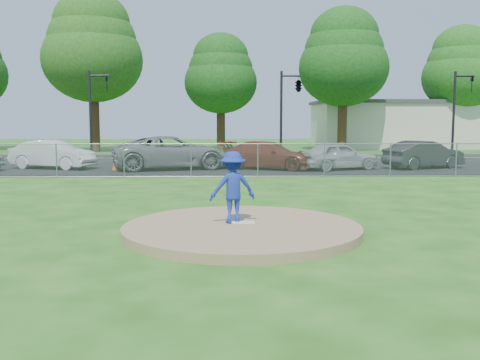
% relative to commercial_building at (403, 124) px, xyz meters
% --- Properties ---
extents(ground, '(120.00, 120.00, 0.00)m').
position_rel_commercial_building_xyz_m(ground, '(-16.00, -28.00, -2.16)').
color(ground, '#1F5312').
rests_on(ground, ground).
extents(pitchers_mound, '(5.40, 5.40, 0.20)m').
position_rel_commercial_building_xyz_m(pitchers_mound, '(-16.00, -38.00, -2.06)').
color(pitchers_mound, '#90734F').
rests_on(pitchers_mound, ground).
extents(pitching_rubber, '(0.60, 0.15, 0.04)m').
position_rel_commercial_building_xyz_m(pitching_rubber, '(-16.00, -37.80, -1.94)').
color(pitching_rubber, white).
rests_on(pitching_rubber, pitchers_mound).
extents(chain_link_fence, '(40.00, 0.06, 1.50)m').
position_rel_commercial_building_xyz_m(chain_link_fence, '(-16.00, -26.00, -1.41)').
color(chain_link_fence, gray).
rests_on(chain_link_fence, ground).
extents(parking_lot, '(50.00, 8.00, 0.01)m').
position_rel_commercial_building_xyz_m(parking_lot, '(-16.00, -21.50, -2.15)').
color(parking_lot, black).
rests_on(parking_lot, ground).
extents(street, '(60.00, 7.00, 0.01)m').
position_rel_commercial_building_xyz_m(street, '(-16.00, -14.00, -2.16)').
color(street, black).
rests_on(street, ground).
extents(commercial_building, '(16.40, 9.40, 4.30)m').
position_rel_commercial_building_xyz_m(commercial_building, '(0.00, 0.00, 0.00)').
color(commercial_building, beige).
rests_on(commercial_building, ground).
extents(tree_left, '(7.84, 7.84, 12.53)m').
position_rel_commercial_building_xyz_m(tree_left, '(-27.00, -7.00, 6.08)').
color(tree_left, '#382214').
rests_on(tree_left, ground).
extents(tree_center, '(6.16, 6.16, 9.84)m').
position_rel_commercial_building_xyz_m(tree_center, '(-17.00, -4.00, 4.31)').
color(tree_center, '#372214').
rests_on(tree_center, ground).
extents(tree_right, '(7.28, 7.28, 11.63)m').
position_rel_commercial_building_xyz_m(tree_right, '(-7.00, -6.00, 5.49)').
color(tree_right, '#3C2616').
rests_on(tree_right, ground).
extents(tree_far_right, '(6.72, 6.72, 10.74)m').
position_rel_commercial_building_xyz_m(tree_far_right, '(4.00, -3.00, 4.90)').
color(tree_far_right, '#342413').
rests_on(tree_far_right, ground).
extents(traffic_signal_left, '(1.28, 0.20, 5.60)m').
position_rel_commercial_building_xyz_m(traffic_signal_left, '(-24.76, -16.00, 1.20)').
color(traffic_signal_left, black).
rests_on(traffic_signal_left, ground).
extents(traffic_signal_center, '(1.42, 2.48, 5.60)m').
position_rel_commercial_building_xyz_m(traffic_signal_center, '(-12.03, -16.00, 2.45)').
color(traffic_signal_center, black).
rests_on(traffic_signal_center, ground).
extents(traffic_signal_right, '(1.28, 0.20, 5.60)m').
position_rel_commercial_building_xyz_m(traffic_signal_right, '(-1.76, -16.00, 1.20)').
color(traffic_signal_right, black).
rests_on(traffic_signal_right, ground).
extents(pitcher, '(1.19, 0.87, 1.66)m').
position_rel_commercial_building_xyz_m(pitcher, '(-16.21, -37.74, -1.13)').
color(pitcher, '#1B3299').
rests_on(pitcher, pitchers_mound).
extents(traffic_cone, '(0.38, 0.38, 0.74)m').
position_rel_commercial_building_xyz_m(traffic_cone, '(-22.08, -22.62, -1.78)').
color(traffic_cone, '#FC640D').
rests_on(traffic_cone, parking_lot).
extents(parked_car_white, '(4.77, 2.90, 1.48)m').
position_rel_commercial_building_xyz_m(parked_car_white, '(-25.56, -21.70, -1.41)').
color(parked_car_white, silver).
rests_on(parked_car_white, parking_lot).
extents(parked_car_gray, '(6.72, 4.43, 1.71)m').
position_rel_commercial_building_xyz_m(parked_car_gray, '(-19.26, -22.03, -1.29)').
color(parked_car_gray, gray).
rests_on(parked_car_gray, parking_lot).
extents(parked_car_darkred, '(5.34, 3.77, 1.44)m').
position_rel_commercial_building_xyz_m(parked_car_darkred, '(-14.23, -22.16, -1.43)').
color(parked_car_darkred, maroon).
rests_on(parked_car_darkred, parking_lot).
extents(parked_car_pearl, '(4.47, 3.03, 1.41)m').
position_rel_commercial_building_xyz_m(parked_car_pearl, '(-10.67, -22.59, -1.44)').
color(parked_car_pearl, '#B5B7B9').
rests_on(parked_car_pearl, parking_lot).
extents(parked_car_charcoal, '(4.66, 3.18, 1.45)m').
position_rel_commercial_building_xyz_m(parked_car_charcoal, '(-5.97, -21.88, -1.42)').
color(parked_car_charcoal, '#252427').
rests_on(parked_car_charcoal, parking_lot).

